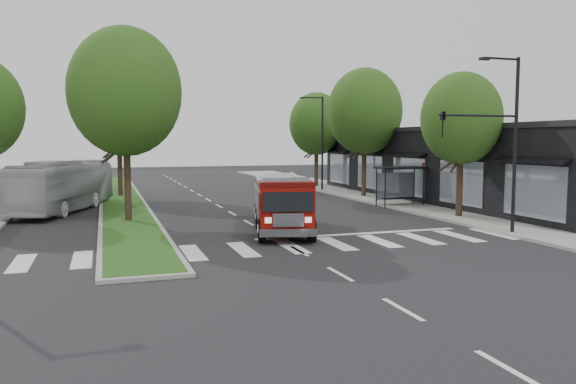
% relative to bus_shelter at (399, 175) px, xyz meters
% --- Properties ---
extents(ground, '(140.00, 140.00, 0.00)m').
position_rel_bus_shelter_xyz_m(ground, '(-11.20, -8.15, -2.04)').
color(ground, black).
rests_on(ground, ground).
extents(sidewalk_right, '(5.00, 80.00, 0.15)m').
position_rel_bus_shelter_xyz_m(sidewalk_right, '(1.30, 1.85, -1.96)').
color(sidewalk_right, gray).
rests_on(sidewalk_right, ground).
extents(median, '(3.00, 50.00, 0.15)m').
position_rel_bus_shelter_xyz_m(median, '(-17.20, 9.85, -1.96)').
color(median, gray).
rests_on(median, ground).
extents(storefront_row, '(8.00, 30.00, 5.00)m').
position_rel_bus_shelter_xyz_m(storefront_row, '(5.80, 1.85, 0.46)').
color(storefront_row, black).
rests_on(storefront_row, ground).
extents(bus_shelter, '(3.20, 1.60, 2.61)m').
position_rel_bus_shelter_xyz_m(bus_shelter, '(0.00, 0.00, 0.00)').
color(bus_shelter, black).
rests_on(bus_shelter, ground).
extents(tree_right_near, '(4.40, 4.40, 8.05)m').
position_rel_bus_shelter_xyz_m(tree_right_near, '(0.30, -6.15, 3.47)').
color(tree_right_near, black).
rests_on(tree_right_near, ground).
extents(tree_right_mid, '(5.60, 5.60, 9.72)m').
position_rel_bus_shelter_xyz_m(tree_right_mid, '(0.30, 5.85, 4.45)').
color(tree_right_mid, black).
rests_on(tree_right_mid, ground).
extents(tree_right_far, '(5.00, 5.00, 8.73)m').
position_rel_bus_shelter_xyz_m(tree_right_far, '(0.30, 15.85, 3.80)').
color(tree_right_far, black).
rests_on(tree_right_far, ground).
extents(tree_median_near, '(5.80, 5.80, 10.16)m').
position_rel_bus_shelter_xyz_m(tree_median_near, '(-17.20, -2.15, 4.77)').
color(tree_median_near, black).
rests_on(tree_median_near, ground).
extents(tree_median_far, '(5.60, 5.60, 9.72)m').
position_rel_bus_shelter_xyz_m(tree_median_far, '(-17.20, 11.85, 4.45)').
color(tree_median_far, black).
rests_on(tree_median_far, ground).
extents(streetlight_right_near, '(4.08, 0.22, 8.00)m').
position_rel_bus_shelter_xyz_m(streetlight_right_near, '(-1.59, -11.65, 2.63)').
color(streetlight_right_near, black).
rests_on(streetlight_right_near, ground).
extents(streetlight_right_far, '(2.11, 0.20, 8.00)m').
position_rel_bus_shelter_xyz_m(streetlight_right_far, '(-0.85, 11.85, 2.44)').
color(streetlight_right_far, black).
rests_on(streetlight_right_far, ground).
extents(fire_engine, '(4.10, 8.24, 2.74)m').
position_rel_bus_shelter_xyz_m(fire_engine, '(-10.34, -7.17, -0.72)').
color(fire_engine, '#4E0704').
rests_on(fire_engine, ground).
extents(city_bus, '(5.97, 11.36, 3.10)m').
position_rel_bus_shelter_xyz_m(city_bus, '(-20.77, 4.11, -0.49)').
color(city_bus, '#AAAAAE').
rests_on(city_bus, ground).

